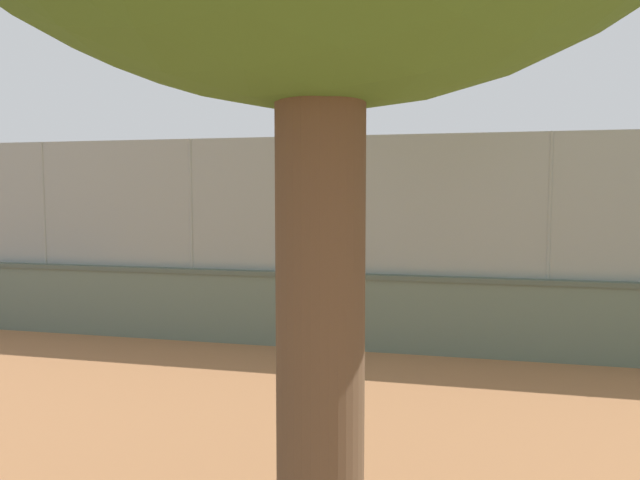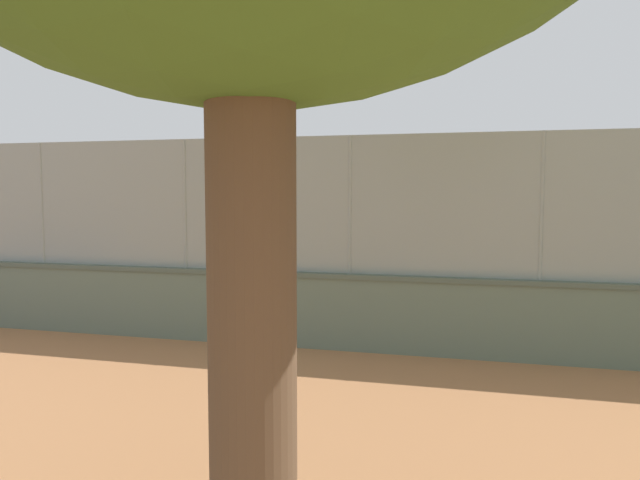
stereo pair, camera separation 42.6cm
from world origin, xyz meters
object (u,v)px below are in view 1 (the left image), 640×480
(player_crossing_court, at_px, (467,249))
(player_foreground_swinging, at_px, (174,246))
(sports_ball, at_px, (434,278))
(spare_ball_by_wall, at_px, (115,311))

(player_crossing_court, bearing_deg, player_foreground_swinging, 12.20)
(sports_ball, height_order, spare_ball_by_wall, spare_ball_by_wall)
(player_foreground_swinging, bearing_deg, player_crossing_court, -167.80)
(sports_ball, bearing_deg, player_crossing_court, -131.57)
(player_crossing_court, height_order, sports_ball, player_crossing_court)
(sports_ball, distance_m, spare_ball_by_wall, 9.86)
(player_crossing_court, bearing_deg, spare_ball_by_wall, 45.11)
(player_foreground_swinging, distance_m, sports_ball, 8.52)
(sports_ball, relative_size, spare_ball_by_wall, 0.85)
(player_crossing_court, relative_size, player_foreground_swinging, 0.90)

